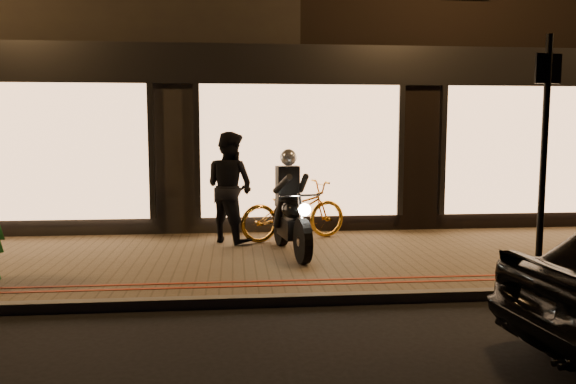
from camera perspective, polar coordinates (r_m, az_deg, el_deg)
The scene contains 9 objects.
ground at distance 6.59m, azimuth 5.36°, elevation -11.36°, with size 90.00×90.00×0.00m, color black.
sidewalk at distance 8.48m, azimuth 2.81°, elevation -6.88°, with size 50.00×4.00×0.12m, color brown.
kerb_stone at distance 6.62m, azimuth 5.28°, elevation -10.73°, with size 50.00×0.14×0.12m, color #59544C.
red_kerb_lines at distance 7.08m, azimuth 4.52°, elevation -9.07°, with size 50.00×0.26×0.01m.
building_row at distance 15.37m, azimuth -0.99°, elevation 14.80°, with size 48.00×10.11×8.50m.
motorcycle at distance 8.52m, azimuth 0.25°, elevation -2.18°, with size 0.66×1.94×1.59m.
sign_post at distance 7.41m, azimuth 24.58°, elevation 4.19°, with size 0.35×0.09×3.00m.
bicycle_gold at distance 9.58m, azimuth 0.57°, elevation -1.91°, with size 0.67×1.91×1.00m, color orange.
person_dark at distance 9.42m, azimuth -5.95°, elevation 0.50°, with size 0.90×0.70×1.85m, color black.
Camera 1 is at (-1.20, -6.16, 2.01)m, focal length 35.00 mm.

